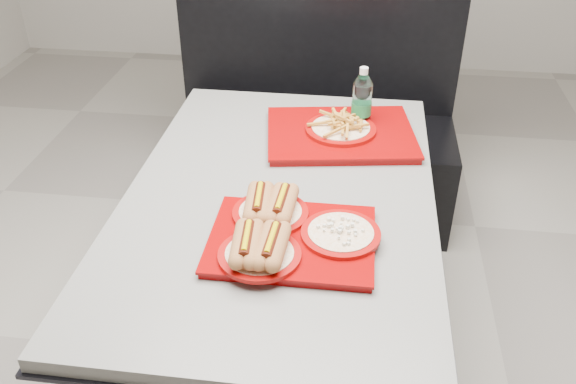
# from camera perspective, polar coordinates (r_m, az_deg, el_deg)

# --- Properties ---
(ground) EXTENTS (6.00, 6.00, 0.00)m
(ground) POSITION_cam_1_polar(r_m,az_deg,el_deg) (2.29, -0.62, -15.92)
(ground) COLOR #9C988C
(ground) RESTS_ON ground
(diner_table) EXTENTS (0.92, 1.42, 0.75)m
(diner_table) POSITION_cam_1_polar(r_m,az_deg,el_deg) (1.89, -0.72, -4.22)
(diner_table) COLOR black
(diner_table) RESTS_ON ground
(booth_bench) EXTENTS (1.30, 0.57, 1.35)m
(booth_bench) POSITION_cam_1_polar(r_m,az_deg,el_deg) (2.91, 2.38, 5.95)
(booth_bench) COLOR black
(booth_bench) RESTS_ON ground
(tray_near) EXTENTS (0.44, 0.39, 0.09)m
(tray_near) POSITION_cam_1_polar(r_m,az_deg,el_deg) (1.57, -0.28, -3.83)
(tray_near) COLOR #810303
(tray_near) RESTS_ON diner_table
(tray_far) EXTENTS (0.55, 0.46, 0.10)m
(tray_far) POSITION_cam_1_polar(r_m,az_deg,el_deg) (2.08, 4.95, 5.74)
(tray_far) COLOR #810303
(tray_far) RESTS_ON diner_table
(water_bottle) EXTENTS (0.07, 0.07, 0.22)m
(water_bottle) POSITION_cam_1_polar(r_m,az_deg,el_deg) (2.13, 6.92, 8.35)
(water_bottle) COLOR silver
(water_bottle) RESTS_ON diner_table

